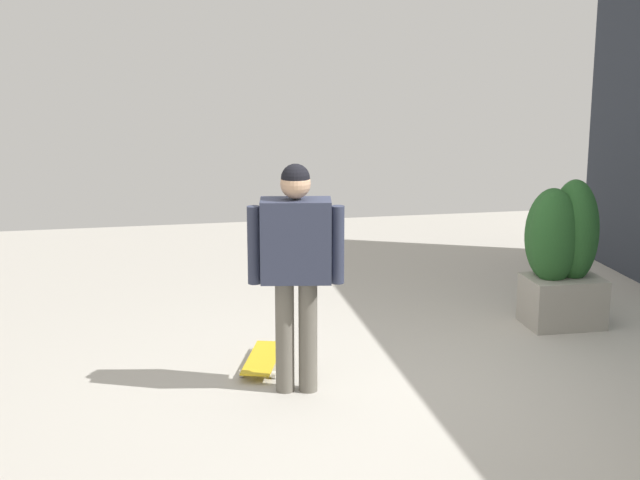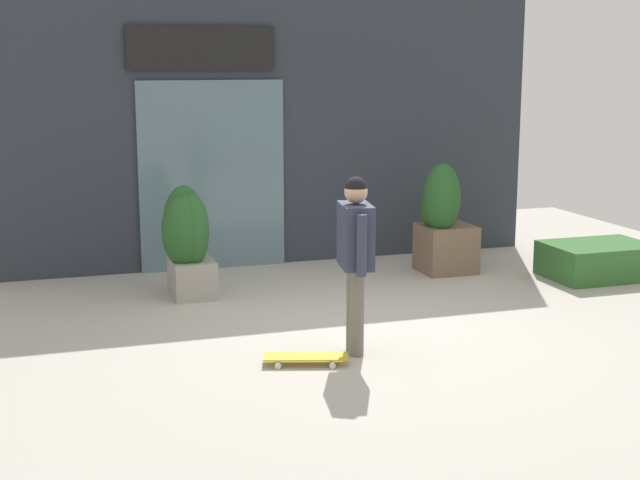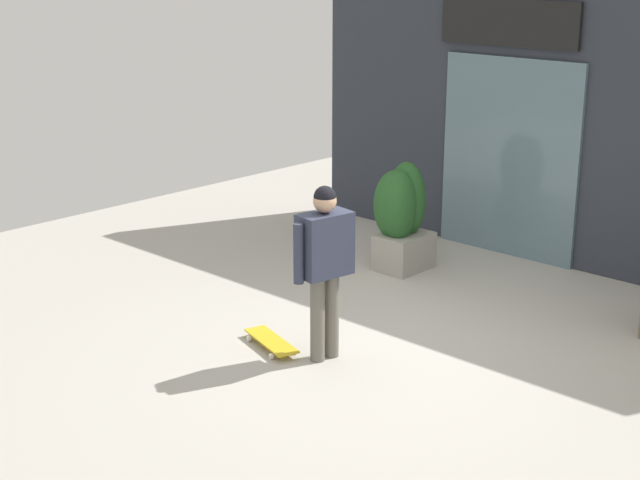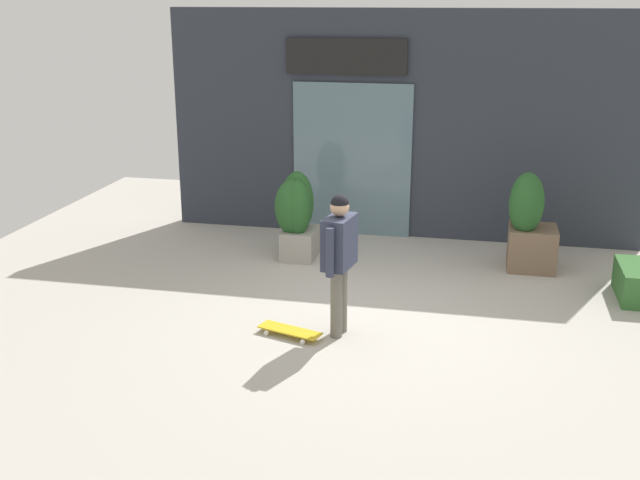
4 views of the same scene
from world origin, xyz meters
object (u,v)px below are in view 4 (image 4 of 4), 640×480
at_px(skateboarder, 339,251).
at_px(planter_box_left, 297,213).
at_px(skateboard, 290,331).
at_px(planter_box_right, 528,225).

height_order(skateboarder, planter_box_left, skateboarder).
height_order(skateboard, planter_box_right, planter_box_right).
xyz_separation_m(skateboarder, planter_box_right, (2.11, 2.62, -0.35)).
bearing_deg(skateboarder, planter_box_right, -119.18).
bearing_deg(planter_box_right, skateboarder, -128.84).
relative_size(skateboard, planter_box_right, 0.55).
distance_m(planter_box_left, planter_box_right, 3.19).
distance_m(skateboard, planter_box_left, 2.72).
bearing_deg(planter_box_left, skateboarder, -66.18).
bearing_deg(planter_box_right, planter_box_left, -176.56).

